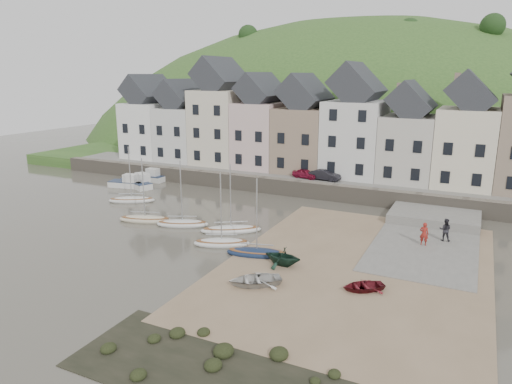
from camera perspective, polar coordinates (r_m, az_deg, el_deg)
The scene contains 25 objects.
ground at distance 38.55m, azimuth -3.92°, elevation -6.31°, with size 160.00×160.00×0.00m, color #464237.
quay_land at distance 67.01m, azimuth 9.77°, elevation 3.08°, with size 90.00×30.00×1.50m, color #305221.
quay_street at distance 56.11m, azimuth 6.48°, elevation 1.85°, with size 70.00×7.00×0.10m, color slate.
seawall at distance 53.05m, azimuth 5.20°, elevation 0.44°, with size 70.00×1.20×1.80m, color slate.
beach at distance 34.77m, azimuth 12.23°, elevation -8.93°, with size 18.00×26.00×0.06m, color #80684E.
slipway at distance 41.61m, azimuth 20.30°, elevation -5.55°, with size 8.00×18.00×0.12m, color slate.
hillside at distance 99.26m, azimuth 11.12°, elevation -4.51°, with size 134.40×84.00×84.00m.
townhouse_terrace at distance 57.94m, azimuth 9.47°, elevation 7.94°, with size 61.05×8.00×13.93m.
sailboat_0 at distance 52.29m, azimuth -15.05°, elevation -0.93°, with size 5.11×3.74×6.32m.
sailboat_1 at distance 43.12m, azimuth -9.05°, elevation -3.84°, with size 5.00×3.32×6.32m.
sailboat_2 at distance 45.09m, azimuth -13.48°, elevation -3.25°, with size 5.34×3.06×6.32m.
sailboat_3 at distance 37.97m, azimuth -4.25°, elevation -6.23°, with size 4.81×3.29×6.32m.
sailboat_4 at distance 41.06m, azimuth -3.10°, elevation -4.61°, with size 5.36×4.14×6.32m.
sailboat_5 at distance 35.82m, azimuth 0.10°, elevation -7.48°, with size 5.01×2.69×6.32m.
motorboat_0 at distance 59.26m, azimuth -14.37°, elevation 1.20°, with size 5.72×3.80×1.70m.
motorboat_1 at distance 59.24m, azimuth -15.47°, elevation 1.13°, with size 4.76×2.62×1.70m.
motorboat_2 at distance 62.16m, azimuth -12.89°, elevation 1.89°, with size 4.50×1.80×1.70m.
rowboat_white at distance 31.00m, azimuth -0.13°, elevation -10.75°, with size 2.49×3.49×0.72m, color silver.
rowboat_green at distance 33.87m, azimuth 3.31°, elevation -7.87°, with size 2.37×2.75×1.45m, color #152F23.
rowboat_red at distance 31.12m, azimuth 13.05°, elevation -11.20°, with size 1.97×2.76×0.57m, color maroon.
person_red at distance 39.83m, azimuth 20.00°, elevation -4.85°, with size 0.69×0.46×1.91m, color maroon.
person_dark at distance 41.45m, azimuth 22.27°, elevation -4.32°, with size 0.93×0.73×1.92m, color #242328.
car_left at distance 55.08m, azimuth 6.09°, elevation 2.26°, with size 1.28×3.17×1.08m, color maroon.
car_right at distance 54.33m, azimuth 8.45°, elevation 2.09°, with size 1.29×3.70×1.22m, color black.
shore_rocks at distance 23.46m, azimuth -4.26°, elevation -20.72°, with size 14.00×6.00×0.70m.
Camera 1 is at (18.08, -31.24, 13.55)m, focal length 32.48 mm.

